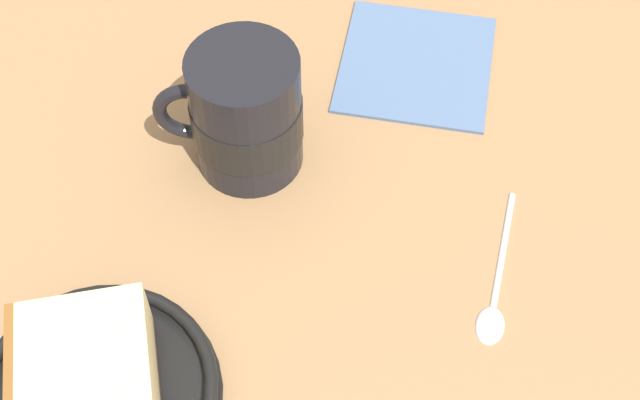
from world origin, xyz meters
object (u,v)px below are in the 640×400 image
(small_plate, at_px, (98,394))
(cake_slice, at_px, (85,379))
(tea_mug, at_px, (245,113))
(folded_napkin, at_px, (416,63))
(teaspoon, at_px, (495,296))

(small_plate, xyz_separation_m, cake_slice, (-0.00, 0.00, 0.03))
(cake_slice, relative_size, tea_mug, 1.20)
(tea_mug, xyz_separation_m, folded_napkin, (0.15, -0.08, -0.05))
(cake_slice, xyz_separation_m, teaspoon, (0.19, -0.21, -0.03))
(cake_slice, distance_m, folded_napkin, 0.38)
(teaspoon, relative_size, folded_napkin, 0.99)
(small_plate, relative_size, tea_mug, 1.51)
(small_plate, distance_m, tea_mug, 0.22)
(small_plate, height_order, cake_slice, cake_slice)
(cake_slice, height_order, teaspoon, cake_slice)
(teaspoon, bearing_deg, small_plate, 132.27)
(tea_mug, bearing_deg, cake_slice, -177.68)
(tea_mug, height_order, teaspoon, tea_mug)
(cake_slice, xyz_separation_m, tea_mug, (0.22, 0.01, 0.02))
(folded_napkin, bearing_deg, small_plate, 169.60)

